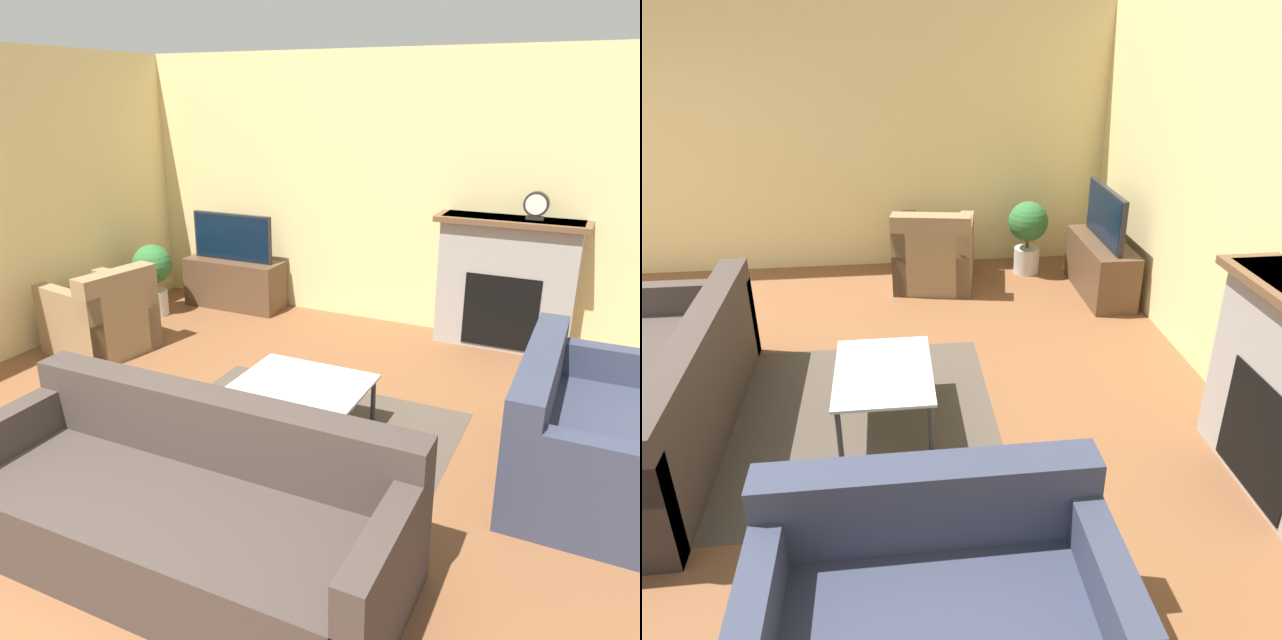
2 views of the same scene
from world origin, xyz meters
TOP-DOWN VIEW (x-y plane):
  - wall_back at (0.00, 4.85)m, footprint 8.56×0.06m
  - area_rug at (0.26, 2.21)m, footprint 2.11×1.85m
  - fireplace at (1.24, 4.64)m, footprint 1.36×0.40m
  - tv_stand at (-1.70, 4.53)m, footprint 1.12×0.41m
  - tv at (-1.70, 4.53)m, footprint 0.96×0.06m
  - couch_sectional at (0.30, 0.94)m, footprint 2.35×0.91m
  - couch_loveseat at (2.09, 2.58)m, footprint 0.89×1.50m
  - armchair_by_window at (-2.12, 2.91)m, footprint 0.94×0.90m
  - coffee_table at (0.26, 2.38)m, footprint 0.91×0.65m
  - potted_plant at (-2.34, 3.92)m, footprint 0.42×0.42m
  - mantel_clock at (1.43, 4.64)m, footprint 0.22×0.07m

SIDE VIEW (x-z plane):
  - area_rug at x=0.26m, z-range 0.00..0.00m
  - tv_stand at x=-1.70m, z-range 0.00..0.54m
  - couch_sectional at x=0.30m, z-range -0.12..0.70m
  - couch_loveseat at x=2.09m, z-range -0.12..0.70m
  - armchair_by_window at x=-2.12m, z-range -0.11..0.71m
  - coffee_table at x=0.26m, z-range 0.16..0.56m
  - potted_plant at x=-2.34m, z-range 0.09..0.87m
  - fireplace at x=1.24m, z-range 0.03..1.26m
  - tv at x=-1.70m, z-range 0.54..1.06m
  - wall_back at x=0.00m, z-range 0.00..2.70m
  - mantel_clock at x=1.43m, z-range 1.24..1.49m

